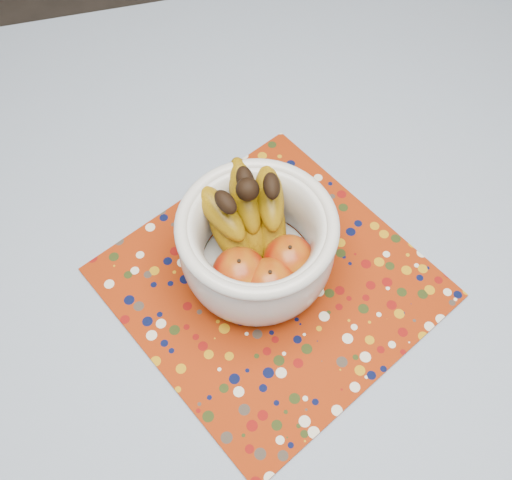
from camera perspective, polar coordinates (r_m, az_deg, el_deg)
table at (r=0.93m, az=1.23°, el=-7.08°), size 1.20×1.20×0.75m
tablecloth at (r=0.86m, az=1.33°, el=-4.88°), size 1.32×1.32×0.01m
placemat at (r=0.86m, az=1.42°, el=-4.05°), size 0.53×0.53×0.00m
fruit_bowl at (r=0.80m, az=-0.13°, el=0.10°), size 0.21×0.22×0.16m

